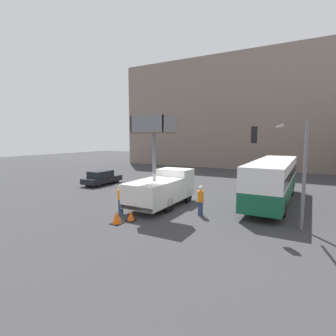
# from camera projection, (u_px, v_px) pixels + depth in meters

# --- Properties ---
(ground_plane) EXTENTS (120.00, 120.00, 0.00)m
(ground_plane) POSITION_uv_depth(u_px,v_px,m) (162.00, 209.00, 18.02)
(ground_plane) COLOR #38383A
(building_backdrop_far) EXTENTS (44.00, 10.00, 17.81)m
(building_backdrop_far) POSITION_uv_depth(u_px,v_px,m) (254.00, 113.00, 43.36)
(building_backdrop_far) COLOR gray
(building_backdrop_far) RESTS_ON ground_plane
(utility_truck) EXTENTS (2.47, 6.12, 6.31)m
(utility_truck) POSITION_uv_depth(u_px,v_px,m) (162.00, 186.00, 18.66)
(utility_truck) COLOR silver
(utility_truck) RESTS_ON ground_plane
(city_bus) EXTENTS (2.53, 11.49, 3.21)m
(city_bus) POSITION_uv_depth(u_px,v_px,m) (273.00, 178.00, 19.63)
(city_bus) COLOR #145638
(city_bus) RESTS_ON ground_plane
(traffic_light_pole) EXTENTS (2.80, 2.55, 5.80)m
(traffic_light_pole) POSITION_uv_depth(u_px,v_px,m) (286.00, 157.00, 13.85)
(traffic_light_pole) COLOR slate
(traffic_light_pole) RESTS_ON ground_plane
(road_worker_near_truck) EXTENTS (0.38, 0.38, 1.85)m
(road_worker_near_truck) POSITION_uv_depth(u_px,v_px,m) (120.00, 198.00, 17.26)
(road_worker_near_truck) COLOR navy
(road_worker_near_truck) RESTS_ON ground_plane
(road_worker_directing) EXTENTS (0.38, 0.38, 1.90)m
(road_worker_directing) POSITION_uv_depth(u_px,v_px,m) (201.00, 200.00, 16.56)
(road_worker_directing) COLOR navy
(road_worker_directing) RESTS_ON ground_plane
(traffic_cone_near_truck) EXTENTS (0.66, 0.66, 0.75)m
(traffic_cone_near_truck) POSITION_uv_depth(u_px,v_px,m) (117.00, 218.00, 14.96)
(traffic_cone_near_truck) COLOR black
(traffic_cone_near_truck) RESTS_ON ground_plane
(traffic_cone_mid_road) EXTENTS (0.56, 0.56, 0.64)m
(traffic_cone_mid_road) POSITION_uv_depth(u_px,v_px,m) (131.00, 216.00, 15.54)
(traffic_cone_mid_road) COLOR black
(traffic_cone_mid_road) RESTS_ON ground_plane
(parked_car_curbside) EXTENTS (1.78, 4.42, 1.48)m
(parked_car_curbside) POSITION_uv_depth(u_px,v_px,m) (102.00, 178.00, 27.39)
(parked_car_curbside) COLOR black
(parked_car_curbside) RESTS_ON ground_plane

